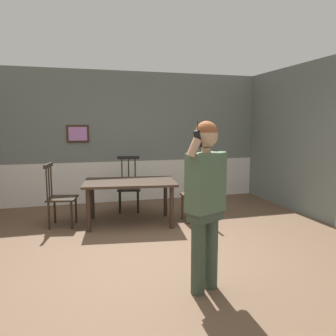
% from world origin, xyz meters
% --- Properties ---
extents(ground_plane, '(7.17, 7.17, 0.00)m').
position_xyz_m(ground_plane, '(0.00, 0.00, 0.00)').
color(ground_plane, brown).
extents(room_back_partition, '(6.52, 0.17, 2.79)m').
position_xyz_m(room_back_partition, '(-0.00, 3.25, 1.34)').
color(room_back_partition, slate).
rests_on(room_back_partition, ground_plane).
extents(dining_table, '(1.62, 1.15, 0.73)m').
position_xyz_m(dining_table, '(-0.00, 1.50, 0.64)').
color(dining_table, '#38281E').
rests_on(dining_table, ground_plane).
extents(chair_near_window, '(0.50, 0.50, 1.05)m').
position_xyz_m(chair_near_window, '(0.12, 2.36, 0.48)').
color(chair_near_window, black).
rests_on(chair_near_window, ground_plane).
extents(chair_by_doorway, '(0.42, 0.42, 1.02)m').
position_xyz_m(chair_by_doorway, '(1.13, 1.35, 0.48)').
color(chair_by_doorway, '#513823').
rests_on(chair_by_doorway, ground_plane).
extents(chair_at_table_head, '(0.52, 0.52, 1.04)m').
position_xyz_m(chair_at_table_head, '(-1.14, 1.66, 0.50)').
color(chair_at_table_head, '#2D2319').
rests_on(chair_at_table_head, ground_plane).
extents(person_figure, '(0.49, 0.35, 1.70)m').
position_xyz_m(person_figure, '(0.34, -1.01, 0.98)').
color(person_figure, '#3A493A').
rests_on(person_figure, ground_plane).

